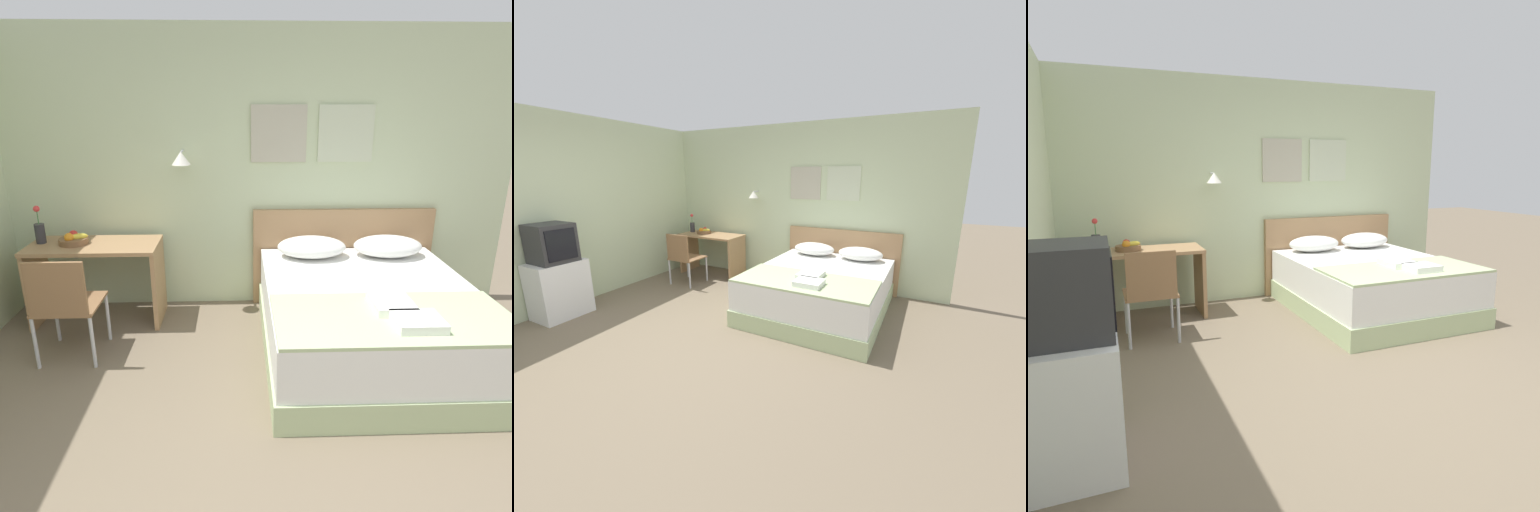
{
  "view_description": "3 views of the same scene",
  "coord_description": "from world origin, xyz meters",
  "views": [
    {
      "loc": [
        -0.03,
        -1.67,
        2.0
      ],
      "look_at": [
        0.09,
        1.56,
        0.89
      ],
      "focal_mm": 32.0,
      "sensor_mm": 36.0,
      "label": 1
    },
    {
      "loc": [
        2.28,
        -2.25,
        1.82
      ],
      "look_at": [
        0.25,
        1.63,
        0.69
      ],
      "focal_mm": 22.0,
      "sensor_mm": 36.0,
      "label": 2
    },
    {
      "loc": [
        -1.79,
        -2.62,
        1.62
      ],
      "look_at": [
        -0.12,
        1.49,
        0.75
      ],
      "focal_mm": 32.0,
      "sensor_mm": 36.0,
      "label": 3
    }
  ],
  "objects": [
    {
      "name": "throw_blanket",
      "position": [
        1.01,
        1.07,
        0.6
      ],
      "size": [
        1.64,
        0.8,
        0.02
      ],
      "color": "#B2C693",
      "rests_on": "bed"
    },
    {
      "name": "pillow_right",
      "position": [
        1.37,
        2.39,
        0.69
      ],
      "size": [
        0.64,
        0.42,
        0.19
      ],
      "color": "white",
      "rests_on": "bed"
    },
    {
      "name": "wall_back",
      "position": [
        0.01,
        2.74,
        1.33
      ],
      "size": [
        5.27,
        0.31,
        2.65
      ],
      "color": "beige",
      "rests_on": "ground_plane"
    },
    {
      "name": "folded_towel_near_foot",
      "position": [
        1.03,
        1.21,
        0.65
      ],
      "size": [
        0.27,
        0.34,
        0.06
      ],
      "color": "white",
      "rests_on": "throw_blanket"
    },
    {
      "name": "fruit_bowl",
      "position": [
        -1.53,
        2.34,
        0.8
      ],
      "size": [
        0.26,
        0.26,
        0.11
      ],
      "color": "brown",
      "rests_on": "desk"
    },
    {
      "name": "bed",
      "position": [
        1.01,
        1.65,
        0.29
      ],
      "size": [
        1.69,
        2.0,
        0.59
      ],
      "color": "#B2C693",
      "rests_on": "ground_plane"
    },
    {
      "name": "pillow_left",
      "position": [
        0.65,
        2.39,
        0.69
      ],
      "size": [
        0.64,
        0.42,
        0.19
      ],
      "color": "white",
      "rests_on": "bed"
    },
    {
      "name": "desk_chair",
      "position": [
        -1.4,
        1.61,
        0.52
      ],
      "size": [
        0.48,
        0.48,
        0.88
      ],
      "color": "#8E6642",
      "rests_on": "ground_plane"
    },
    {
      "name": "ground_plane",
      "position": [
        0.0,
        0.0,
        0.0
      ],
      "size": [
        24.0,
        24.0,
        0.0
      ],
      "primitive_type": "plane",
      "color": "#756651"
    },
    {
      "name": "folded_towel_mid_bed",
      "position": [
        1.12,
        0.93,
        0.65
      ],
      "size": [
        0.31,
        0.27,
        0.06
      ],
      "color": "white",
      "rests_on": "throw_blanket"
    },
    {
      "name": "desk",
      "position": [
        -1.36,
        2.34,
        0.53
      ],
      "size": [
        1.17,
        0.56,
        0.76
      ],
      "color": "#A87F56",
      "rests_on": "ground_plane"
    },
    {
      "name": "flower_vase",
      "position": [
        -1.84,
        2.38,
        0.88
      ],
      "size": [
        0.09,
        0.09,
        0.35
      ],
      "color": "#333338",
      "rests_on": "desk"
    },
    {
      "name": "headboard",
      "position": [
        1.01,
        2.68,
        0.49
      ],
      "size": [
        1.81,
        0.06,
        0.98
      ],
      "color": "#A87F56",
      "rests_on": "ground_plane"
    },
    {
      "name": "tv_stand",
      "position": [
        -1.98,
        -0.09,
        0.37
      ],
      "size": [
        0.47,
        0.61,
        0.74
      ],
      "color": "white",
      "rests_on": "ground_plane"
    },
    {
      "name": "television",
      "position": [
        -1.98,
        -0.09,
        0.99
      ],
      "size": [
        0.46,
        0.44,
        0.5
      ],
      "color": "#2D2D30",
      "rests_on": "tv_stand"
    }
  ]
}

